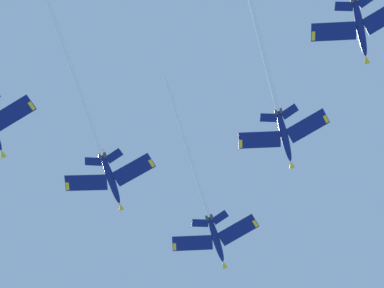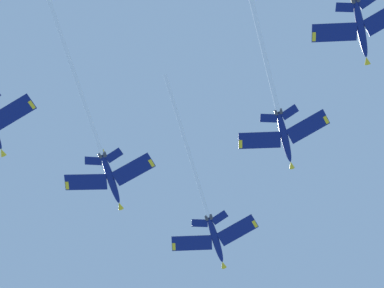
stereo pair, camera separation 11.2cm
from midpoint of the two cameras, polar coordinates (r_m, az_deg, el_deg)
jet_lead at (r=133.15m, az=1.54°, el=-6.56°), size 29.24×39.60×10.61m
jet_left_wing at (r=127.54m, az=-8.77°, el=-0.15°), size 29.26×40.89×12.08m
jet_right_wing at (r=126.48m, az=7.86°, el=4.44°), size 29.18×39.59×10.66m
jet_right_outer at (r=125.33m, az=15.20°, el=12.97°), size 26.00×34.17×8.99m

